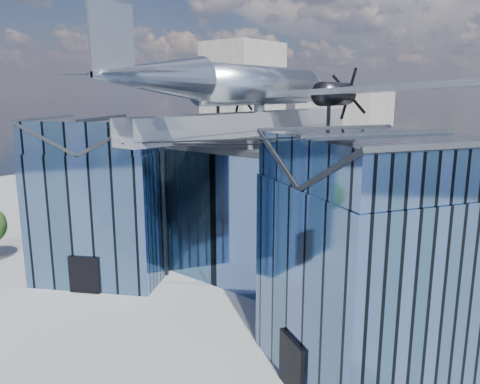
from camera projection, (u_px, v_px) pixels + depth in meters
The scene contains 4 objects.
ground_plane at pixel (220, 305), 30.40m from camera, with size 120.00×120.00×0.00m, color gray.
museum at pixel (274, 206), 33.64m from camera, with size 32.88×24.50×17.60m.
bg_towers at pixel (468, 118), 65.47m from camera, with size 77.00×24.50×26.00m.
tree_side_w at pixel (92, 181), 56.23m from camera, with size 3.44×3.44×4.61m.
Camera 1 is at (18.96, -20.92, 13.52)m, focal length 35.00 mm.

